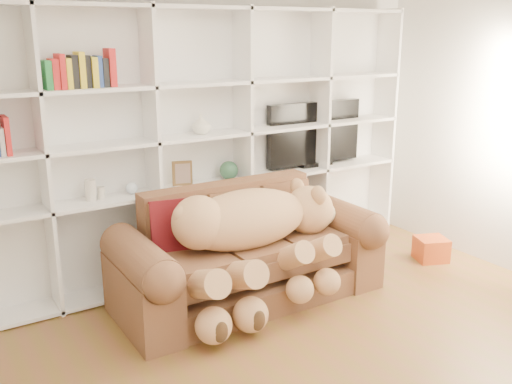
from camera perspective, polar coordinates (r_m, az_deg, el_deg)
wall_back at (r=5.19m, az=-6.70°, el=6.47°), size 5.00×0.02×2.70m
bookshelf at (r=4.98m, az=-8.50°, el=5.49°), size 4.43×0.35×2.40m
sofa at (r=4.80m, az=-0.93°, el=-6.61°), size 2.21×0.96×0.93m
teddy_bear at (r=4.53m, az=-0.28°, el=-4.10°), size 1.61×0.90×0.94m
throw_pillow at (r=4.58m, az=-7.89°, el=-3.39°), size 0.47×0.32×0.45m
gift_box at (r=5.89m, az=17.10°, el=-5.47°), size 0.36×0.35×0.23m
tv at (r=5.77m, az=5.83°, el=5.76°), size 1.09×0.18×0.64m
picture_frame at (r=5.02m, az=-7.39°, el=1.87°), size 0.17×0.08×0.22m
green_vase at (r=5.23m, az=-2.73°, el=2.17°), size 0.17×0.17×0.17m
figurine_tall at (r=4.76m, az=-16.22°, el=0.18°), size 0.11×0.11×0.17m
figurine_short at (r=4.79m, az=-15.21°, el=-0.07°), size 0.07×0.07×0.10m
snow_globe at (r=4.87m, az=-12.33°, el=0.39°), size 0.10×0.10×0.10m
shelf_vase at (r=5.02m, az=-5.50°, el=6.78°), size 0.21×0.21×0.17m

